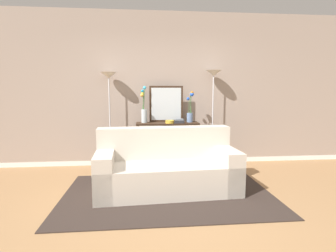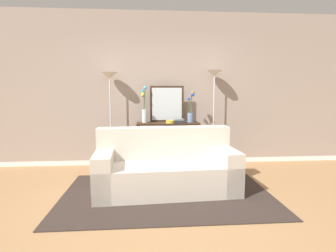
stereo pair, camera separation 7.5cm
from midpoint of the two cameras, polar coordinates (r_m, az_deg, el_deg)
ground_plane at (r=3.22m, az=1.83°, el=-18.58°), size 16.00×16.00×0.02m
back_wall at (r=5.15m, az=-0.87°, el=7.72°), size 12.00×0.15×2.87m
area_rug at (r=3.77m, az=0.37°, el=-14.30°), size 2.82×1.80×0.01m
couch at (r=3.82m, az=0.13°, el=-9.09°), size 1.98×0.95×0.88m
console_table at (r=4.83m, az=0.44°, el=-2.54°), size 1.12×0.34×0.85m
floor_lamp_left at (r=4.90m, az=-11.85°, el=6.82°), size 0.28×0.28×1.74m
floor_lamp_right at (r=5.03m, az=10.25°, el=7.30°), size 0.28×0.28×1.78m
wall_mirror at (r=4.90m, az=0.21°, el=4.73°), size 0.61×0.02×0.66m
vase_tall_flowers at (r=4.79m, az=-4.58°, el=3.32°), size 0.12×0.12×0.65m
vase_short_flowers at (r=4.86m, az=5.38°, el=3.55°), size 0.13×0.11×0.56m
fruit_bowl at (r=4.69m, az=0.94°, el=0.92°), size 0.15×0.15×0.05m
book_stack at (r=4.72m, az=2.94°, el=1.04°), size 0.20×0.13×0.08m
book_row_under_console at (r=4.93m, az=-2.49°, el=-8.43°), size 0.43×0.18×0.13m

